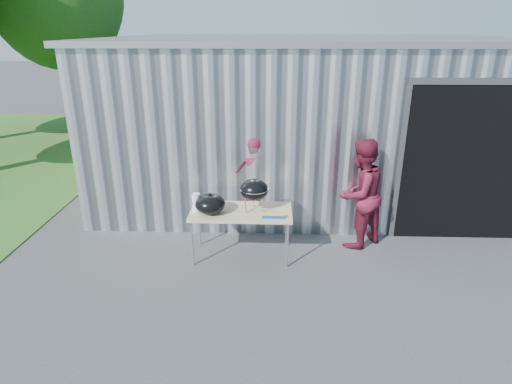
{
  "coord_description": "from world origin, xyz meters",
  "views": [
    {
      "loc": [
        0.02,
        -4.85,
        3.29
      ],
      "look_at": [
        -0.19,
        0.94,
        1.05
      ],
      "focal_mm": 30.0,
      "sensor_mm": 36.0,
      "label": 1
    }
  ],
  "objects_px": {
    "kettle_grill": "(254,184)",
    "person_cook": "(252,184)",
    "person_bystander": "(360,194)",
    "folding_table": "(241,213)"
  },
  "relations": [
    {
      "from": "person_bystander",
      "to": "kettle_grill",
      "type": "bearing_deg",
      "value": -23.81
    },
    {
      "from": "kettle_grill",
      "to": "person_cook",
      "type": "distance_m",
      "value": 0.94
    },
    {
      "from": "folding_table",
      "to": "kettle_grill",
      "type": "height_order",
      "value": "kettle_grill"
    },
    {
      "from": "person_cook",
      "to": "person_bystander",
      "type": "bearing_deg",
      "value": 143.89
    },
    {
      "from": "kettle_grill",
      "to": "person_bystander",
      "type": "distance_m",
      "value": 1.71
    },
    {
      "from": "person_cook",
      "to": "person_bystander",
      "type": "height_order",
      "value": "person_bystander"
    },
    {
      "from": "person_cook",
      "to": "kettle_grill",
      "type": "bearing_deg",
      "value": 73.27
    },
    {
      "from": "person_cook",
      "to": "person_bystander",
      "type": "xyz_separation_m",
      "value": [
        1.7,
        -0.45,
        0.03
      ]
    },
    {
      "from": "person_bystander",
      "to": "folding_table",
      "type": "bearing_deg",
      "value": -25.29
    },
    {
      "from": "kettle_grill",
      "to": "person_cook",
      "type": "relative_size",
      "value": 0.55
    }
  ]
}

